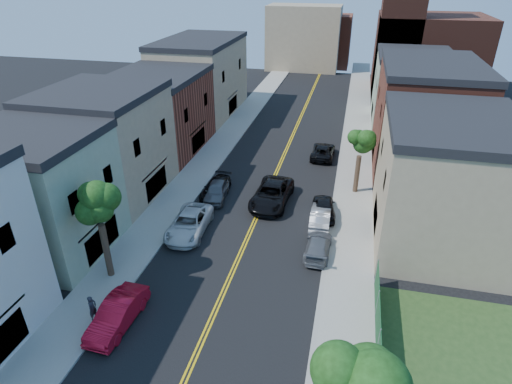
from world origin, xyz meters
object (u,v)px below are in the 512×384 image
Objects in this scene: white_pickup at (189,223)px; grey_car_left at (217,191)px; black_car_right at (324,207)px; silver_car_right at (321,216)px; black_suv_lane at (272,194)px; black_car_left at (216,188)px; pedestrian_left at (93,308)px; grey_car_right at (318,246)px; pedestrian_right at (322,359)px; dark_car_right_far at (323,151)px; red_sedan at (117,314)px.

grey_car_left is at bearing 83.23° from white_pickup.
silver_car_right is at bearing 76.63° from black_car_right.
silver_car_right is 0.69× the size of black_suv_lane.
black_car_left is 10.08m from black_car_right.
pedestrian_left reaches higher than black_car_right.
black_car_left is 16.83m from pedestrian_left.
black_car_left is at bearing 178.06° from black_suv_lane.
white_pickup reaches higher than grey_car_right.
grey_car_left is 11.60m from grey_car_right.
grey_car_left is at bearing -64.34° from black_car_left.
black_car_left is 1.05× the size of black_car_right.
pedestrian_left is at bearing 43.65° from black_car_right.
silver_car_right is 2.69× the size of pedestrian_left.
dark_car_right_far is at bearing -76.23° from pedestrian_right.
grey_car_left is (0.93, 15.91, -0.04)m from red_sedan.
pedestrian_left is at bearing 6.20° from pedestrian_right.
red_sedan is 0.95× the size of dark_car_right_far.
silver_car_right is at bearing 54.81° from red_sedan.
pedestrian_right reaches higher than red_sedan.
grey_car_right is 4.04m from silver_car_right.
white_pickup is 5.79m from grey_car_left.
red_sedan is 17.19m from silver_car_right.
black_car_left is at bearing 86.37° from white_pickup.
grey_car_left is at bearing 54.92° from dark_car_right_far.
black_suv_lane is (5.93, 16.16, 0.10)m from red_sedan.
grey_car_right is (10.05, -6.99, -0.03)m from black_car_left.
black_suv_lane is (5.31, -0.45, 0.22)m from black_car_left.
silver_car_right reaches higher than black_car_left.
silver_car_right is 0.88× the size of dark_car_right_far.
pedestrian_left is (-1.53, -0.08, 0.19)m from red_sedan.
silver_car_right is at bearing 16.72° from white_pickup.
pedestrian_right is at bearing 96.11° from dark_car_right_far.
black_car_right is 0.99× the size of silver_car_right.
black_car_left is (0.62, 16.61, -0.12)m from red_sedan.
white_pickup is 10.41m from pedestrian_left.
silver_car_right is at bearing -14.68° from black_car_left.
white_pickup is at bearing -128.99° from black_suv_lane.
grey_car_left is 19.87m from pedestrian_right.
black_car_right is (10.60, 15.17, -0.04)m from red_sedan.
white_pickup is at bearing -88.77° from black_car_left.
white_pickup is 1.30× the size of grey_car_left.
pedestrian_right is (11.35, -10.81, 0.14)m from white_pickup.
grey_car_left is 1.00× the size of silver_car_right.
grey_car_left is 2.80× the size of pedestrian_right.
black_suv_lane reaches higher than black_car_right.
silver_car_right is at bearing 95.45° from dark_car_right_far.
black_suv_lane is at bearing -61.80° from pedestrian_right.
black_suv_lane is at bearing -19.83° from black_car_right.
pedestrian_left is 1.05× the size of pedestrian_right.
dark_car_right_far is at bearing -19.96° from pedestrian_left.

